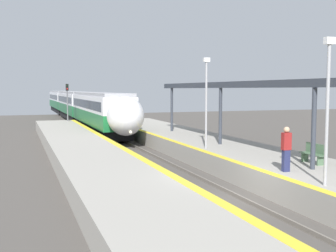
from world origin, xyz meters
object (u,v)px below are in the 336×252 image
(person_waiting, at_px, (286,148))
(railway_signal, at_px, (67,102))
(platform_bench, at_px, (314,153))
(lamppost_near, at_px, (328,101))
(train, at_px, (76,104))
(lamppost_mid, at_px, (206,96))

(person_waiting, distance_m, railway_signal, 31.22)
(platform_bench, xyz_separation_m, lamppost_near, (-2.50, -3.69, 2.46))
(train, xyz_separation_m, person_waiting, (2.69, -44.01, -0.32))
(person_waiting, height_order, lamppost_near, lamppost_near)
(lamppost_near, height_order, lamppost_mid, same)
(platform_bench, relative_size, person_waiting, 0.79)
(lamppost_near, bearing_deg, platform_bench, 55.87)
(person_waiting, xyz_separation_m, lamppost_mid, (-0.18, 7.30, 1.96))
(person_waiting, bearing_deg, lamppost_mid, 91.38)
(train, xyz_separation_m, railway_signal, (-2.56, -13.25, 0.66))
(person_waiting, bearing_deg, train, 93.50)
(lamppost_near, bearing_deg, railway_signal, 98.67)
(train, distance_m, lamppost_near, 46.63)
(railway_signal, xyz_separation_m, lamppost_mid, (5.08, -23.45, 0.98))
(platform_bench, distance_m, lamppost_near, 5.09)
(platform_bench, bearing_deg, lamppost_mid, 112.14)
(railway_signal, distance_m, lamppost_near, 33.68)
(platform_bench, xyz_separation_m, railway_signal, (-7.57, 29.59, 1.48))
(person_waiting, bearing_deg, railway_signal, 99.69)
(person_waiting, distance_m, lamppost_mid, 7.57)
(lamppost_mid, bearing_deg, railway_signal, 102.21)
(railway_signal, bearing_deg, platform_bench, -75.64)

